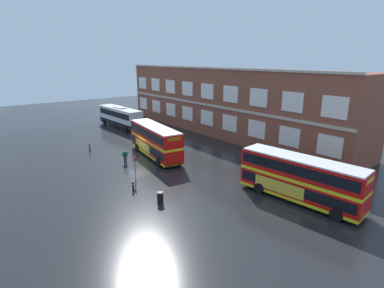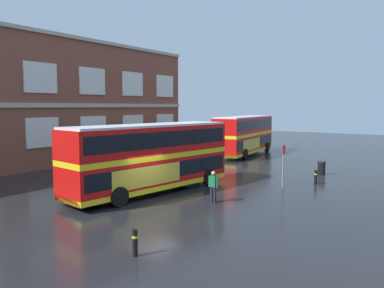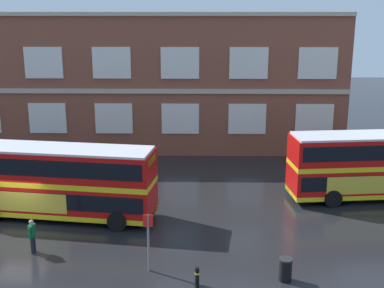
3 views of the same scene
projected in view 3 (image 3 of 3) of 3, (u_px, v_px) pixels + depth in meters
ground_plane at (31, 214)px, 29.10m from camera, size 120.00×120.00×0.00m
brick_terminal_building at (59, 81)px, 43.17m from camera, size 46.98×8.19×11.13m
double_decker_near at (56, 181)px, 28.12m from camera, size 11.25×4.06×4.07m
double_decker_middle at (380, 164)px, 31.06m from camera, size 11.21×3.77×4.07m
waiting_passenger at (32, 235)px, 24.24m from camera, size 0.28×0.64×1.70m
bus_stand_flag at (148, 237)px, 22.37m from camera, size 0.44×0.10×2.70m
station_litter_bin at (285, 269)px, 21.86m from camera, size 0.60×0.60×1.03m
safety_bollard_west at (197, 277)px, 21.26m from camera, size 0.19×0.19×0.95m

